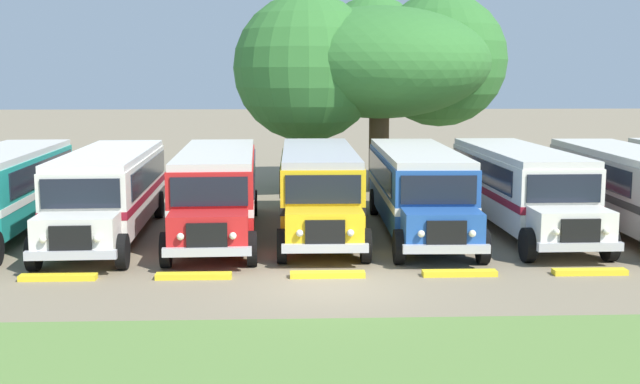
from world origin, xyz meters
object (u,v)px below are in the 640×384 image
at_px(parked_bus_slot_1, 2,187).
at_px(parked_bus_slot_4, 319,185).
at_px(parked_bus_slot_7, 628,186).
at_px(parked_bus_slot_6, 519,185).
at_px(parked_bus_slot_3, 217,187).
at_px(parked_bus_slot_5, 418,186).
at_px(parked_bus_slot_2, 109,189).
at_px(broad_shade_tree, 376,62).

height_order(parked_bus_slot_1, parked_bus_slot_4, same).
bearing_deg(parked_bus_slot_7, parked_bus_slot_6, -94.85).
relative_size(parked_bus_slot_3, parked_bus_slot_5, 1.00).
relative_size(parked_bus_slot_1, parked_bus_slot_5, 1.00).
height_order(parked_bus_slot_3, parked_bus_slot_5, same).
height_order(parked_bus_slot_2, parked_bus_slot_3, same).
distance_m(parked_bus_slot_1, parked_bus_slot_7, 21.32).
relative_size(parked_bus_slot_2, parked_bus_slot_6, 1.00).
distance_m(parked_bus_slot_1, parked_bus_slot_5, 14.10).
relative_size(parked_bus_slot_3, parked_bus_slot_7, 1.00).
xyz_separation_m(parked_bus_slot_2, parked_bus_slot_4, (7.02, 0.56, 0.00)).
distance_m(parked_bus_slot_6, broad_shade_tree, 11.57).
distance_m(parked_bus_slot_2, broad_shade_tree, 15.11).
bearing_deg(parked_bus_slot_3, parked_bus_slot_7, 87.17).
relative_size(parked_bus_slot_4, broad_shade_tree, 0.85).
bearing_deg(parked_bus_slot_1, broad_shade_tree, 123.74).
xyz_separation_m(parked_bus_slot_5, broad_shade_tree, (-0.37, 10.08, 4.38)).
bearing_deg(parked_bus_slot_4, parked_bus_slot_1, -89.01).
xyz_separation_m(parked_bus_slot_5, parked_bus_slot_6, (3.57, 0.13, 0.00)).
relative_size(parked_bus_slot_1, parked_bus_slot_2, 1.00).
distance_m(parked_bus_slot_1, parked_bus_slot_4, 10.70).
bearing_deg(parked_bus_slot_5, broad_shade_tree, -176.59).
bearing_deg(parked_bus_slot_5, parked_bus_slot_3, -88.05).
height_order(parked_bus_slot_4, parked_bus_slot_5, same).
bearing_deg(parked_bus_slot_6, parked_bus_slot_5, -88.65).
relative_size(parked_bus_slot_6, broad_shade_tree, 0.85).
relative_size(parked_bus_slot_2, parked_bus_slot_5, 1.00).
bearing_deg(broad_shade_tree, parked_bus_slot_4, -107.08).
xyz_separation_m(parked_bus_slot_2, parked_bus_slot_7, (17.63, 0.04, 0.00)).
bearing_deg(parked_bus_slot_5, parked_bus_slot_1, -89.30).
height_order(parked_bus_slot_1, broad_shade_tree, broad_shade_tree).
relative_size(parked_bus_slot_1, parked_bus_slot_4, 1.00).
xyz_separation_m(parked_bus_slot_5, parked_bus_slot_7, (7.22, -0.28, 0.00)).
bearing_deg(parked_bus_slot_4, broad_shade_tree, 163.43).
distance_m(parked_bus_slot_1, parked_bus_slot_3, 7.25).
bearing_deg(parked_bus_slot_5, parked_bus_slot_7, 89.06).
bearing_deg(parked_bus_slot_4, parked_bus_slot_7, 87.69).
bearing_deg(broad_shade_tree, parked_bus_slot_5, -87.89).
xyz_separation_m(parked_bus_slot_2, parked_bus_slot_5, (10.41, 0.32, 0.00)).
relative_size(parked_bus_slot_6, parked_bus_slot_7, 1.00).
relative_size(parked_bus_slot_2, parked_bus_slot_7, 1.00).
bearing_deg(parked_bus_slot_7, parked_bus_slot_4, -91.29).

